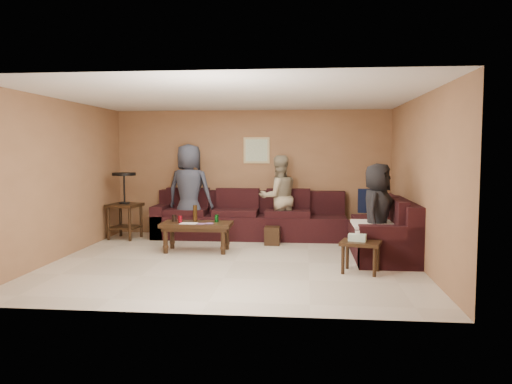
% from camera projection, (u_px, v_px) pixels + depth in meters
% --- Properties ---
extents(room, '(5.60, 5.50, 2.50)m').
position_uv_depth(room, '(234.00, 153.00, 7.53)').
color(room, beige).
rests_on(room, ground).
extents(sectional_sofa, '(4.65, 2.90, 0.97)m').
position_uv_depth(sectional_sofa, '(290.00, 226.00, 9.06)').
color(sectional_sofa, black).
rests_on(sectional_sofa, ground).
extents(coffee_table, '(1.18, 0.60, 0.77)m').
position_uv_depth(coffee_table, '(197.00, 227.00, 8.39)').
color(coffee_table, black).
rests_on(coffee_table, ground).
extents(end_table_left, '(0.64, 0.64, 1.28)m').
position_uv_depth(end_table_left, '(125.00, 204.00, 9.57)').
color(end_table_left, black).
rests_on(end_table_left, ground).
extents(side_table_right, '(0.63, 0.56, 0.59)m').
position_uv_depth(side_table_right, '(360.00, 245.00, 6.92)').
color(side_table_right, black).
rests_on(side_table_right, ground).
extents(waste_bin, '(0.27, 0.27, 0.33)m').
position_uv_depth(waste_bin, '(272.00, 236.00, 8.99)').
color(waste_bin, black).
rests_on(waste_bin, ground).
extents(wall_art, '(0.52, 0.04, 0.52)m').
position_uv_depth(wall_art, '(257.00, 150.00, 9.97)').
color(wall_art, tan).
rests_on(wall_art, ground).
extents(person_left, '(0.97, 0.71, 1.82)m').
position_uv_depth(person_left, '(189.00, 191.00, 9.60)').
color(person_left, '#313544').
rests_on(person_left, ground).
extents(person_middle, '(0.95, 0.86, 1.61)m').
position_uv_depth(person_middle, '(279.00, 197.00, 9.54)').
color(person_middle, gray).
rests_on(person_middle, ground).
extents(person_right, '(0.73, 0.86, 1.51)m').
position_uv_depth(person_right, '(377.00, 213.00, 7.58)').
color(person_right, black).
rests_on(person_right, ground).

